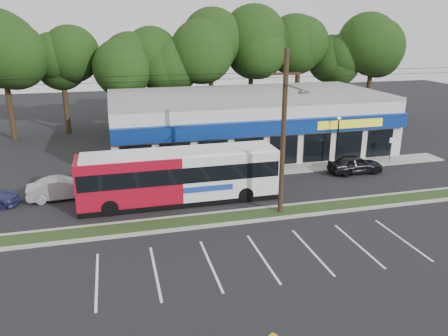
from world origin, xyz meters
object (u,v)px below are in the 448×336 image
utility_pole (281,129)px  pedestrian_b (233,167)px  pedestrian_a (246,169)px  car_silver (62,188)px  car_dark (355,164)px  metrobus (180,175)px  lamp_post (338,135)px  sign_post (391,145)px

utility_pole → pedestrian_b: bearing=96.3°
utility_pole → pedestrian_a: size_ratio=32.41×
car_silver → pedestrian_a: (13.28, 0.80, 0.03)m
car_dark → pedestrian_a: (-8.76, 0.93, 0.04)m
metrobus → car_silver: bearing=161.9°
car_silver → pedestrian_a: pedestrian_a is taller
lamp_post → pedestrian_b: 9.20m
car_silver → pedestrian_b: size_ratio=2.91×
lamp_post → sign_post: bearing=-2.6°
utility_pole → lamp_post: utility_pole is taller
metrobus → pedestrian_a: bearing=30.3°
car_silver → pedestrian_b: 12.48m
lamp_post → utility_pole: bearing=-136.1°
utility_pole → car_dark: 11.62m
metrobus → pedestrian_a: (5.63, 3.30, -1.09)m
metrobus → utility_pole: bearing=-32.8°
car_silver → metrobus: bearing=-113.9°
car_dark → pedestrian_b: 9.79m
car_dark → metrobus: bearing=99.5°
car_dark → pedestrian_b: (-9.65, 1.64, 0.04)m
lamp_post → car_dark: lamp_post is taller
metrobus → car_dark: 14.62m
utility_pole → car_dark: bearing=33.9°
lamp_post → metrobus: size_ratio=0.32×
metrobus → car_silver: metrobus is taller
pedestrian_a → pedestrian_b: (-0.90, 0.70, 0.00)m
utility_pole → lamp_post: bearing=43.9°
lamp_post → car_dark: size_ratio=0.98×
car_silver → pedestrian_b: bearing=-88.9°
lamp_post → car_dark: bearing=-71.3°
car_dark → pedestrian_a: bearing=84.1°
lamp_post → metrobus: lamp_post is taller
sign_post → pedestrian_a: bearing=-176.6°
car_dark → pedestrian_a: size_ratio=2.80×
sign_post → metrobus: metrobus is taller
metrobus → car_silver: (-7.66, 2.50, -1.12)m
utility_pole → car_silver: 15.28m
metrobus → pedestrian_b: (4.73, 4.00, -1.09)m
utility_pole → sign_post: utility_pole is taller
lamp_post → sign_post: 5.13m
sign_post → lamp_post: bearing=177.4°
car_silver → utility_pole: bearing=-120.5°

